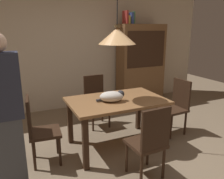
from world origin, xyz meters
TOP-DOWN VIEW (x-y plane):
  - ground at (0.00, 0.00)m, footprint 10.00×10.00m
  - back_wall at (0.00, 2.65)m, footprint 6.40×0.10m
  - dining_table at (-0.02, 0.56)m, footprint 1.40×0.90m
  - chair_left_side at (-1.15, 0.57)m, footprint 0.43×0.43m
  - chair_right_side at (1.10, 0.57)m, footprint 0.42×0.42m
  - chair_near_front at (-0.02, -0.31)m, footprint 0.42×0.42m
  - chair_far_back at (-0.03, 1.44)m, footprint 0.41×0.41m
  - cat_sleeping at (-0.12, 0.51)m, footprint 0.40×0.31m
  - pendant_lamp at (-0.02, 0.56)m, footprint 0.52×0.52m
  - hutch_bookcase at (1.45, 2.32)m, footprint 1.12×0.45m
  - book_red_tall at (1.02, 2.32)m, footprint 0.04×0.22m
  - book_yellow_short at (1.08, 2.32)m, footprint 0.04×0.20m
  - book_blue_wide at (1.14, 2.32)m, footprint 0.06×0.24m
  - book_green_slim at (1.20, 2.32)m, footprint 0.03×0.20m
  - person_standing at (-1.50, 0.17)m, footprint 0.36×0.22m

SIDE VIEW (x-z plane):
  - ground at x=0.00m, z-range 0.00..0.00m
  - chair_left_side at x=-1.15m, z-range 0.05..0.98m
  - chair_right_side at x=1.10m, z-range 0.05..0.98m
  - chair_near_front at x=-0.02m, z-range 0.05..0.98m
  - chair_far_back at x=-0.03m, z-range 0.05..0.98m
  - dining_table at x=-0.02m, z-range 0.27..1.02m
  - cat_sleeping at x=-0.12m, z-range 0.75..0.90m
  - person_standing at x=-1.50m, z-range 0.01..1.74m
  - hutch_bookcase at x=1.45m, z-range -0.04..1.81m
  - back_wall at x=0.00m, z-range 0.00..2.90m
  - pendant_lamp at x=-0.02m, z-range 1.01..2.31m
  - book_yellow_short at x=1.08m, z-range 1.85..2.03m
  - book_blue_wide at x=1.14m, z-range 1.85..2.09m
  - book_green_slim at x=1.20m, z-range 1.85..2.11m
  - book_red_tall at x=1.02m, z-range 1.85..2.13m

